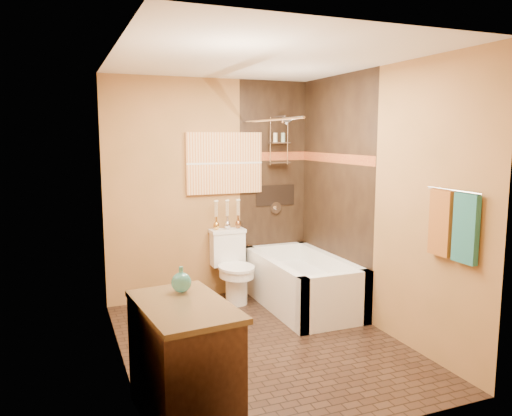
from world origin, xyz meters
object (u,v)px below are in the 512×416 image
sunset_painting (225,163)px  vanity (184,361)px  bathtub (302,287)px  toilet (233,266)px

sunset_painting → vanity: bearing=-114.3°
bathtub → toilet: 0.81m
bathtub → sunset_painting: bearing=131.5°
sunset_painting → bathtub: 1.64m
bathtub → toilet: bearing=144.3°
sunset_painting → vanity: 2.88m
bathtub → vanity: (-1.72, -1.68, 0.18)m
sunset_painting → bathtub: sunset_painting is taller
sunset_painting → toilet: (-0.00, -0.26, -1.15)m
toilet → vanity: 2.40m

